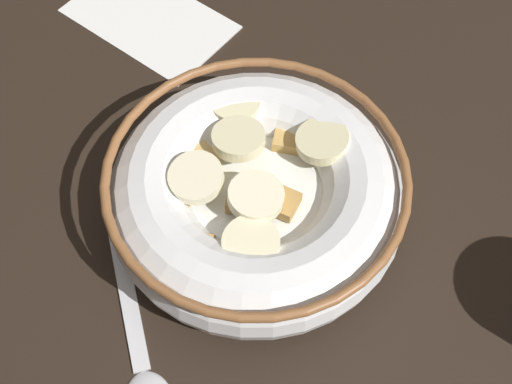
# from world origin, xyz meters

# --- Properties ---
(ground_plane) EXTENTS (1.02, 1.02, 0.02)m
(ground_plane) POSITION_xyz_m (0.00, 0.00, -0.01)
(ground_plane) COLOR black
(cereal_bowl) EXTENTS (0.18, 0.18, 0.06)m
(cereal_bowl) POSITION_xyz_m (0.00, -0.00, 0.03)
(cereal_bowl) COLOR white
(cereal_bowl) RESTS_ON ground_plane
(spoon) EXTENTS (0.12, 0.09, 0.01)m
(spoon) POSITION_xyz_m (-0.02, 0.12, 0.00)
(spoon) COLOR silver
(spoon) RESTS_ON ground_plane
(folded_napkin) EXTENTS (0.13, 0.08, 0.00)m
(folded_napkin) POSITION_xyz_m (0.18, -0.09, 0.00)
(folded_napkin) COLOR white
(folded_napkin) RESTS_ON ground_plane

